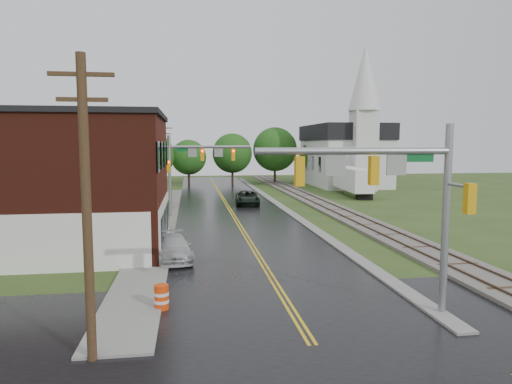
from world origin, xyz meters
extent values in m
plane|color=#2D4319|center=(0.00, 0.00, 0.00)|extent=(160.00, 160.00, 0.00)
cube|color=black|center=(0.00, 30.00, 0.00)|extent=(10.00, 90.00, 0.02)
cube|color=black|center=(0.00, 2.00, 0.00)|extent=(60.00, 9.00, 0.02)
cube|color=gray|center=(5.40, 35.00, 0.00)|extent=(0.80, 70.00, 0.12)
cube|color=gray|center=(-6.20, 25.00, 0.00)|extent=(2.40, 50.00, 0.12)
cube|color=#4D1A10|center=(-12.50, 15.00, 4.00)|extent=(14.00, 10.00, 8.00)
cube|color=silver|center=(-5.45, 15.00, 1.50)|extent=(0.10, 9.50, 3.00)
cube|color=black|center=(-12.50, 15.00, 8.15)|extent=(14.30, 10.30, 0.30)
cube|color=tan|center=(-11.00, 26.00, 3.20)|extent=(8.00, 7.00, 6.40)
cube|color=#3F0F0C|center=(-10.00, 35.00, 2.20)|extent=(7.00, 6.00, 4.40)
cube|color=silver|center=(20.00, 55.00, 3.50)|extent=(10.00, 16.00, 7.00)
cube|color=black|center=(20.00, 55.00, 8.20)|extent=(10.40, 16.40, 2.40)
cube|color=silver|center=(20.00, 47.00, 5.50)|extent=(3.20, 3.20, 11.00)
cone|color=silver|center=(20.00, 47.00, 15.50)|extent=(4.40, 4.40, 9.00)
cube|color=#59544C|center=(10.00, 35.00, 0.10)|extent=(3.20, 80.00, 0.20)
cube|color=#4C3828|center=(9.28, 35.00, 0.24)|extent=(0.10, 80.00, 0.12)
cube|color=#4C3828|center=(10.72, 35.00, 0.24)|extent=(0.10, 80.00, 0.12)
cylinder|color=gray|center=(5.60, 2.00, 3.60)|extent=(0.28, 0.28, 7.20)
cylinder|color=gray|center=(2.00, 2.00, 6.20)|extent=(7.20, 0.26, 0.26)
cube|color=orange|center=(2.72, 2.00, 5.50)|extent=(0.32, 0.30, 1.05)
cube|color=orange|center=(-0.02, 2.00, 5.50)|extent=(0.32, 0.30, 1.05)
cube|color=gray|center=(3.58, 2.00, 5.70)|extent=(0.75, 0.06, 0.75)
cube|color=gray|center=(1.28, 2.00, 5.70)|extent=(0.75, 0.06, 0.75)
cube|color=#0C5926|center=(4.30, 2.00, 5.95)|extent=(1.40, 0.04, 0.30)
cylinder|color=gray|center=(-5.60, 27.00, 3.60)|extent=(0.28, 0.28, 7.20)
cylinder|color=gray|center=(-2.00, 27.00, 6.20)|extent=(7.20, 0.26, 0.26)
cube|color=orange|center=(-2.72, 27.00, 5.50)|extent=(0.32, 0.30, 1.05)
cube|color=orange|center=(0.02, 27.00, 5.50)|extent=(0.32, 0.30, 1.05)
cube|color=gray|center=(-3.58, 27.00, 5.70)|extent=(0.75, 0.06, 0.75)
cube|color=gray|center=(-1.28, 27.00, 5.70)|extent=(0.75, 0.06, 0.75)
cube|color=#0C5926|center=(-4.30, 27.00, 5.95)|extent=(1.40, 0.04, 0.30)
sphere|color=#FF0C0C|center=(-2.72, 26.82, 5.83)|extent=(0.20, 0.20, 0.20)
cylinder|color=#382616|center=(-6.80, 0.00, 4.50)|extent=(0.28, 0.28, 9.00)
cube|color=#382616|center=(-6.80, 0.00, 8.40)|extent=(1.80, 0.12, 0.12)
cube|color=#382616|center=(-6.80, 0.00, 7.70)|extent=(1.40, 0.12, 0.12)
cylinder|color=#382616|center=(-6.80, 22.00, 4.50)|extent=(0.28, 0.28, 9.00)
cube|color=#382616|center=(-6.80, 22.00, 8.40)|extent=(1.80, 0.12, 0.12)
cube|color=#382616|center=(-6.80, 22.00, 7.70)|extent=(1.40, 0.12, 0.12)
cylinder|color=#382616|center=(-6.80, 44.00, 4.50)|extent=(0.28, 0.28, 9.00)
cube|color=#382616|center=(-6.80, 44.00, 8.40)|extent=(1.80, 0.12, 0.12)
cube|color=#382616|center=(-6.80, 44.00, 7.70)|extent=(1.40, 0.12, 0.12)
cylinder|color=black|center=(-18.00, 32.00, 1.71)|extent=(0.36, 0.36, 3.42)
sphere|color=#1F4915|center=(-18.00, 32.00, 5.89)|extent=(7.60, 7.60, 7.60)
sphere|color=#1F4915|center=(-17.40, 31.60, 5.23)|extent=(5.32, 5.32, 5.32)
cylinder|color=black|center=(-14.00, 40.00, 1.35)|extent=(0.36, 0.36, 2.70)
sphere|color=#1F4915|center=(-14.00, 40.00, 4.65)|extent=(6.00, 6.00, 6.00)
sphere|color=#1F4915|center=(-13.40, 39.60, 4.12)|extent=(4.20, 4.20, 4.20)
cylinder|color=black|center=(-9.00, 46.00, 1.44)|extent=(0.36, 0.36, 2.88)
sphere|color=#1F4915|center=(-9.00, 46.00, 4.96)|extent=(6.40, 6.40, 6.40)
sphere|color=#1F4915|center=(-8.40, 45.60, 4.40)|extent=(4.48, 4.48, 4.48)
imported|color=black|center=(2.18, 34.13, 0.74)|extent=(2.83, 5.46, 1.47)
imported|color=beige|center=(-4.80, 11.79, 0.66)|extent=(2.42, 4.76, 1.32)
cube|color=black|center=(16.23, 36.79, 0.40)|extent=(1.83, 1.33, 0.80)
cylinder|color=gray|center=(16.23, 43.49, 0.40)|extent=(0.16, 0.16, 0.80)
cube|color=white|center=(16.23, 40.81, 2.14)|extent=(3.15, 10.87, 2.68)
cylinder|color=red|center=(-5.00, 4.00, 0.50)|extent=(0.57, 0.57, 0.99)
camera|label=1|loc=(-3.83, -13.60, 6.45)|focal=32.00mm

